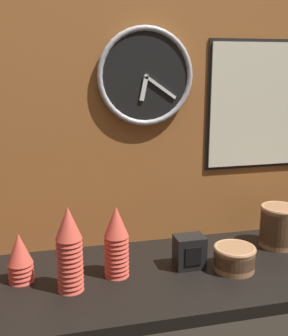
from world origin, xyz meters
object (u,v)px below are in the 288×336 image
(cup_stack_center_left, at_px, (69,249))
(bowl_stack_right, at_px, (234,257))
(wall_clock, at_px, (146,77))
(cup_stack_left, at_px, (20,258))
(cup_stack_center, at_px, (117,242))
(bowl_stack_far_right, at_px, (279,225))
(napkin_dispenser, at_px, (189,252))
(menu_board, at_px, (263,105))

(cup_stack_center_left, xyz_separation_m, bowl_stack_right, (0.55, 0.00, -0.09))
(cup_stack_center_left, distance_m, wall_clock, 0.66)
(cup_stack_left, distance_m, cup_stack_center, 0.31)
(bowl_stack_far_right, height_order, bowl_stack_right, bowl_stack_far_right)
(cup_stack_left, relative_size, napkin_dispenser, 1.45)
(cup_stack_center, relative_size, bowl_stack_right, 1.67)
(cup_stack_center, height_order, cup_stack_center_left, cup_stack_center_left)
(cup_stack_center, bearing_deg, bowl_stack_right, -7.36)
(wall_clock, bearing_deg, cup_stack_center_left, -136.84)
(cup_stack_center_left, bearing_deg, cup_stack_center, 18.62)
(cup_stack_center, distance_m, cup_stack_center_left, 0.16)
(cup_stack_center_left, height_order, wall_clock, wall_clock)
(cup_stack_left, relative_size, bowl_stack_right, 1.14)
(cup_stack_center, height_order, bowl_stack_far_right, cup_stack_center)
(cup_stack_center, height_order, napkin_dispenser, cup_stack_center)
(cup_stack_left, distance_m, bowl_stack_far_right, 0.95)
(menu_board, bearing_deg, cup_stack_left, -167.46)
(cup_stack_left, xyz_separation_m, cup_stack_center_left, (0.15, -0.09, 0.05))
(napkin_dispenser, bearing_deg, menu_board, 32.89)
(cup_stack_center_left, relative_size, bowl_stack_far_right, 1.69)
(cup_stack_center, xyz_separation_m, bowl_stack_right, (0.39, -0.05, -0.07))
(wall_clock, bearing_deg, bowl_stack_right, -50.56)
(wall_clock, bearing_deg, cup_stack_left, -156.66)
(menu_board, bearing_deg, bowl_stack_far_right, -85.13)
(cup_stack_left, height_order, cup_stack_center, cup_stack_center)
(cup_stack_left, distance_m, napkin_dispenser, 0.56)
(cup_stack_center, distance_m, wall_clock, 0.59)
(cup_stack_center, bearing_deg, menu_board, 21.47)
(cup_stack_center_left, xyz_separation_m, bowl_stack_far_right, (0.80, 0.14, -0.05))
(bowl_stack_far_right, height_order, wall_clock, wall_clock)
(bowl_stack_right, bearing_deg, wall_clock, 129.44)
(cup_stack_center, bearing_deg, bowl_stack_far_right, 8.00)
(cup_stack_left, relative_size, menu_board, 0.33)
(napkin_dispenser, bearing_deg, cup_stack_center_left, -172.17)
(cup_stack_center, height_order, menu_board, menu_board)
(cup_stack_center_left, bearing_deg, menu_board, 20.92)
(cup_stack_left, bearing_deg, cup_stack_center_left, -31.21)
(menu_board, distance_m, napkin_dispenser, 0.65)
(cup_stack_left, xyz_separation_m, menu_board, (0.94, 0.21, 0.44))
(bowl_stack_far_right, bearing_deg, bowl_stack_right, -150.42)
(menu_board, relative_size, napkin_dispenser, 4.43)
(bowl_stack_right, relative_size, menu_board, 0.29)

